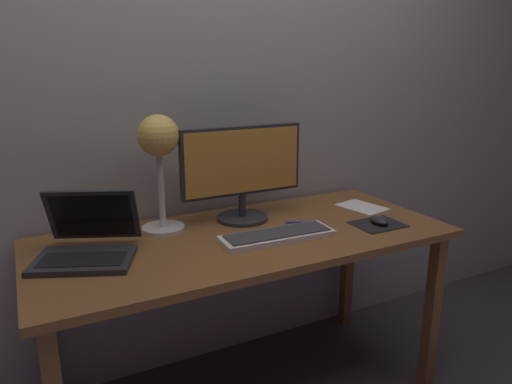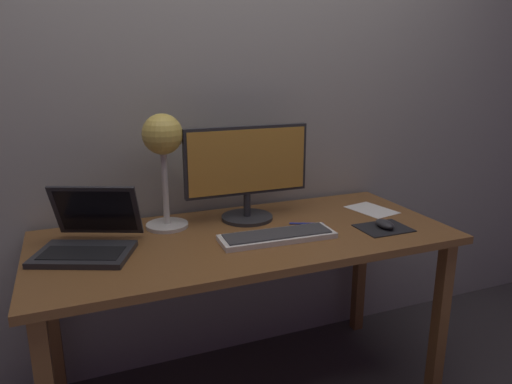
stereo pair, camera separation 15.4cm
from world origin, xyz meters
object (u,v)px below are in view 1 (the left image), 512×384
object	(u,v)px
keyboard_main	(277,235)
desk_lamp	(159,147)
mouse	(379,220)
pen	(302,222)
monitor	(242,169)
laptop	(88,238)

from	to	relation	value
keyboard_main	desk_lamp	distance (m)	0.56
keyboard_main	mouse	size ratio (longest dim) A/B	4.64
keyboard_main	mouse	bearing A→B (deg)	-7.15
desk_lamp	pen	xyz separation A→B (m)	(0.54, -0.18, -0.33)
desk_lamp	mouse	world-z (taller)	desk_lamp
mouse	desk_lamp	bearing A→B (deg)	156.82
monitor	keyboard_main	distance (m)	0.34
keyboard_main	laptop	world-z (taller)	laptop
mouse	keyboard_main	bearing A→B (deg)	172.85
monitor	mouse	size ratio (longest dim) A/B	5.51
monitor	keyboard_main	xyz separation A→B (m)	(0.02, -0.26, -0.21)
pen	mouse	bearing A→B (deg)	-31.45
mouse	pen	world-z (taller)	mouse
desk_lamp	mouse	size ratio (longest dim) A/B	4.76
monitor	mouse	xyz separation A→B (m)	(0.47, -0.32, -0.20)
monitor	mouse	bearing A→B (deg)	-34.18
desk_lamp	pen	distance (m)	0.66
mouse	monitor	bearing A→B (deg)	145.82
laptop	monitor	bearing A→B (deg)	9.36
keyboard_main	monitor	bearing A→B (deg)	94.74
keyboard_main	pen	bearing A→B (deg)	30.63
desk_lamp	mouse	bearing A→B (deg)	-23.18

